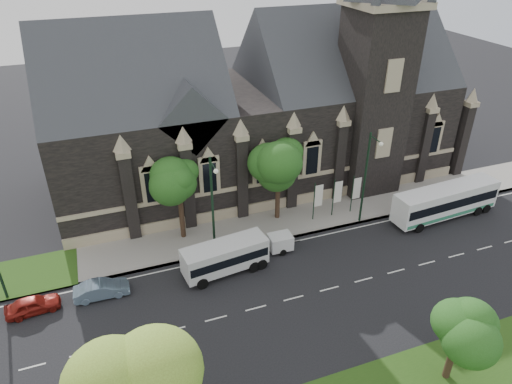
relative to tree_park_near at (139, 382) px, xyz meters
name	(u,v)px	position (x,y,z in m)	size (l,w,h in m)	color
ground	(294,298)	(11.77, 8.77, -6.42)	(160.00, 160.00, 0.00)	black
sidewalk	(251,229)	(11.77, 18.27, -6.34)	(80.00, 5.00, 0.15)	gray
museum	(267,105)	(16.89, 27.55, 1.75)	(40.00, 17.70, 29.90)	black
tree_park_near	(139,382)	(0.00, 0.00, 0.00)	(4.42, 4.42, 8.56)	black
tree_park_east	(462,318)	(17.95, -0.55, -1.80)	(3.40, 3.40, 6.28)	black
tree_walk_right	(280,162)	(14.98, 19.48, -0.60)	(4.08, 4.08, 7.80)	black
tree_walk_left	(180,179)	(5.97, 19.47, -0.68)	(3.91, 3.91, 7.64)	black
street_lamp_near	(367,174)	(21.77, 15.86, -1.30)	(0.36, 1.88, 9.00)	black
street_lamp_mid	(213,203)	(7.77, 15.86, -1.30)	(0.36, 1.88, 9.00)	black
banner_flag_left	(317,198)	(18.06, 17.77, -4.03)	(0.90, 0.10, 4.00)	black
banner_flag_center	(336,194)	(20.06, 17.77, -4.03)	(0.90, 0.10, 4.00)	black
banner_flag_right	(355,191)	(22.06, 17.77, -4.03)	(0.90, 0.10, 4.00)	black
tour_coach	(446,201)	(29.66, 14.11, -4.69)	(10.96, 3.12, 3.16)	white
shuttle_bus	(225,256)	(7.95, 13.52, -4.89)	(7.00, 3.12, 2.62)	silver
box_trailer	(280,242)	(13.10, 14.58, -5.56)	(2.85, 1.67, 1.52)	silver
sedan	(101,289)	(-1.57, 13.92, -5.76)	(1.39, 3.99, 1.31)	#6E88A0
car_far_red	(33,305)	(-6.28, 13.94, -5.78)	(1.50, 3.72, 1.27)	maroon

